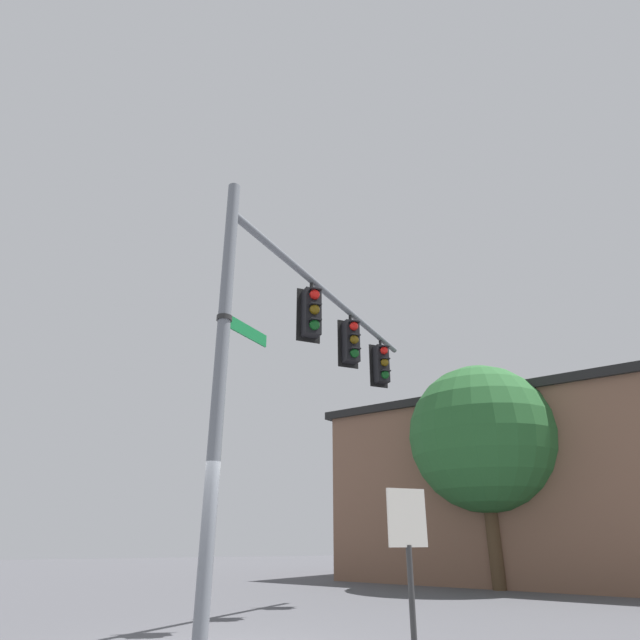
% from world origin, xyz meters
% --- Properties ---
extents(signal_pole, '(0.21, 0.21, 7.29)m').
position_xyz_m(signal_pole, '(0.00, 0.00, 3.65)').
color(signal_pole, slate).
rests_on(signal_pole, ground).
extents(mast_arm, '(6.43, 5.26, 0.15)m').
position_xyz_m(mast_arm, '(-3.17, -2.57, 6.72)').
color(mast_arm, slate).
extents(traffic_light_nearest_pole, '(0.54, 0.49, 1.31)m').
position_xyz_m(traffic_light_nearest_pole, '(-2.25, -1.81, 5.95)').
color(traffic_light_nearest_pole, black).
extents(traffic_light_mid_inner, '(0.54, 0.49, 1.31)m').
position_xyz_m(traffic_light_mid_inner, '(-3.84, -3.09, 5.95)').
color(traffic_light_mid_inner, black).
extents(traffic_light_mid_outer, '(0.54, 0.49, 1.31)m').
position_xyz_m(traffic_light_mid_outer, '(-5.42, -4.38, 5.95)').
color(traffic_light_mid_outer, black).
extents(street_name_sign, '(1.07, 0.90, 0.22)m').
position_xyz_m(street_name_sign, '(-0.31, -0.25, 4.73)').
color(street_name_sign, '#147238').
extents(storefront_building, '(14.35, 16.49, 6.37)m').
position_xyz_m(storefront_building, '(-14.34, -8.17, 3.20)').
color(storefront_building, brown).
rests_on(storefront_building, ground).
extents(tree_by_storefront, '(4.90, 4.90, 7.11)m').
position_xyz_m(tree_by_storefront, '(-10.55, -6.65, 4.64)').
color(tree_by_storefront, '#4C3823').
rests_on(tree_by_storefront, ground).
extents(historical_marker, '(0.60, 0.08, 2.13)m').
position_xyz_m(historical_marker, '(-2.51, 1.08, 1.40)').
color(historical_marker, '#333333').
rests_on(historical_marker, ground).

